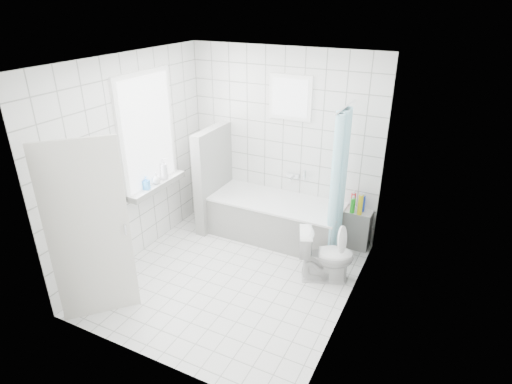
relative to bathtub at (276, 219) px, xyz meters
The scene contains 19 objects.
ground 1.17m from the bathtub, 94.32° to the right, with size 3.00×3.00×0.00m, color white.
ceiling 2.57m from the bathtub, 94.32° to the right, with size 3.00×3.00×0.00m, color white.
wall_back 1.08m from the bathtub, 102.76° to the left, with size 2.80×0.02×2.60m, color white.
wall_front 2.81m from the bathtub, 91.85° to the right, with size 2.80×0.02×2.60m, color white.
wall_left 2.12m from the bathtub, 142.85° to the right, with size 0.02×3.00×2.60m, color white.
wall_right 2.00m from the bathtub, 40.55° to the right, with size 0.02×3.00×2.60m, color white.
window_left 2.11m from the bathtub, 150.19° to the right, with size 0.01×0.90×1.40m, color white.
window_back 1.69m from the bathtub, 87.38° to the left, with size 0.50×0.01×0.50m, color white.
window_sill 1.72m from the bathtub, 149.40° to the right, with size 0.18×1.02×0.08m, color white.
door 2.64m from the bathtub, 114.63° to the right, with size 0.04×0.80×2.00m, color silver.
bathtub is the anchor object (origin of this frame).
partition_wall 1.09m from the bathtub, behind, with size 0.15×0.85×1.50m, color white.
tiled_ledge 1.11m from the bathtub, 13.33° to the left, with size 0.40×0.24×0.55m, color white.
toilet 1.15m from the bathtub, 34.55° to the right, with size 0.38×0.66×0.67m, color white.
curtain_rod 1.92m from the bathtub, ahead, with size 0.02×0.02×0.80m, color silver.
shower_curtain 1.19m from the bathtub, 10.16° to the right, with size 0.14×0.48×1.78m, color #49BFD6, non-canonical shape.
tub_faucet 0.66m from the bathtub, 73.38° to the left, with size 0.18×0.06×0.06m, color silver.
sill_bottles 1.75m from the bathtub, 150.46° to the right, with size 0.17×0.50×0.30m.
ledge_bottles 1.16m from the bathtub, 11.55° to the left, with size 0.19×0.18×0.28m.
Camera 1 is at (2.21, -3.79, 3.22)m, focal length 30.00 mm.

